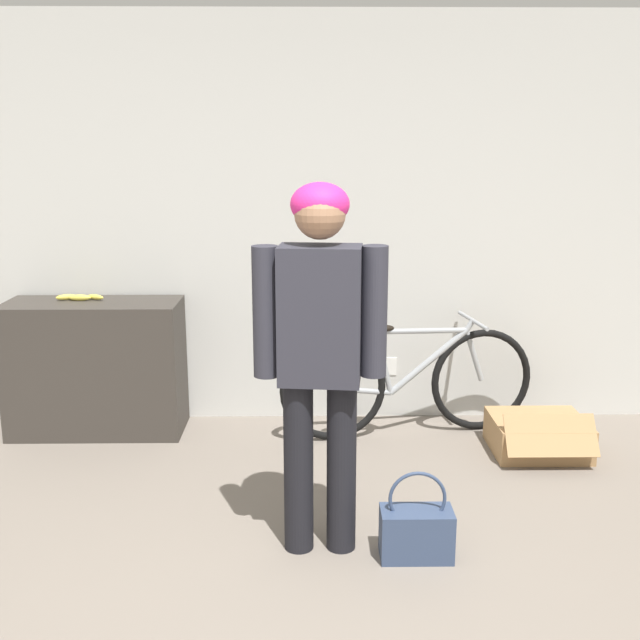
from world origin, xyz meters
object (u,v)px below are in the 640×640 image
(person, at_px, (320,337))
(bicycle, at_px, (408,381))
(banana, at_px, (80,297))
(cardboard_box, at_px, (538,435))
(handbag, at_px, (416,531))

(person, height_order, bicycle, person)
(bicycle, bearing_deg, person, -122.49)
(banana, relative_size, cardboard_box, 0.57)
(banana, bearing_deg, bicycle, -3.94)
(banana, xyz_separation_m, handbag, (1.91, -1.59, -0.74))
(handbag, bearing_deg, banana, 140.20)
(person, relative_size, banana, 5.32)
(person, distance_m, bicycle, 1.61)
(bicycle, height_order, handbag, bicycle)
(bicycle, xyz_separation_m, banana, (-2.06, 0.14, 0.51))
(person, bearing_deg, cardboard_box, 45.21)
(bicycle, distance_m, banana, 2.12)
(person, bearing_deg, handbag, -5.99)
(banana, relative_size, handbag, 0.75)
(person, distance_m, handbag, 0.97)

